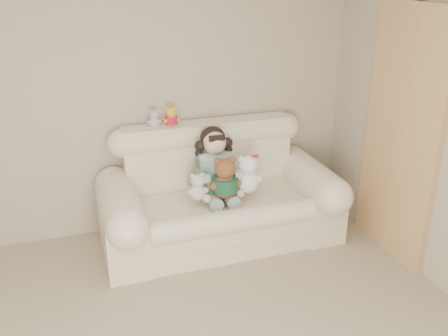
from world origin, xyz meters
TOP-DOWN VIEW (x-y plane):
  - wall_back at (0.00, 2.50)m, footprint 4.50×0.00m
  - sofa at (0.86, 2.00)m, footprint 2.10×0.95m
  - door_panel at (2.22, 1.40)m, footprint 0.06×0.90m
  - seated_child at (0.83, 2.08)m, footprint 0.40×0.48m
  - brown_teddy at (0.85, 1.84)m, footprint 0.33×0.29m
  - white_cat at (1.07, 1.88)m, footprint 0.32×0.28m
  - cream_teddy at (0.62, 1.87)m, footprint 0.22×0.20m
  - yellow_mini_bear at (0.52, 2.35)m, footprint 0.15×0.12m
  - grey_mini_plush at (0.37, 2.38)m, footprint 0.15×0.14m

SIDE VIEW (x-z plane):
  - sofa at x=0.86m, z-range 0.00..1.03m
  - cream_teddy at x=0.62m, z-range 0.50..0.79m
  - white_cat at x=1.07m, z-range 0.50..0.92m
  - brown_teddy at x=0.85m, z-range 0.50..0.94m
  - seated_child at x=0.83m, z-range 0.42..1.06m
  - door_panel at x=2.22m, z-range 0.00..2.10m
  - grey_mini_plush at x=0.37m, z-range 1.01..1.21m
  - yellow_mini_bear at x=0.52m, z-range 1.01..1.23m
  - wall_back at x=0.00m, z-range -0.95..3.55m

